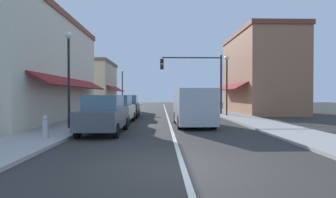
{
  "coord_description": "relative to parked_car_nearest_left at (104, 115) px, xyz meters",
  "views": [
    {
      "loc": [
        -0.55,
        -6.43,
        1.78
      ],
      "look_at": [
        0.02,
        14.67,
        1.46
      ],
      "focal_mm": 28.79,
      "sensor_mm": 36.0,
      "label": 1
    }
  ],
  "objects": [
    {
      "name": "storefront_left_block",
      "position": [
        -6.37,
        6.0,
        2.74
      ],
      "size": [
        6.77,
        14.2,
        7.23
      ],
      "color": "beige",
      "rests_on": "ground"
    },
    {
      "name": "sidewalk_left",
      "position": [
        -2.35,
        12.0,
        -0.82
      ],
      "size": [
        2.6,
        56.0,
        0.12
      ],
      "primitive_type": "cube",
      "color": "#A39E99",
      "rests_on": "ground"
    },
    {
      "name": "parked_car_nearest_left",
      "position": [
        0.0,
        0.0,
        0.0
      ],
      "size": [
        1.83,
        4.12,
        1.77
      ],
      "rotation": [
        0.0,
        0.0,
        -0.01
      ],
      "color": "#4C5156",
      "rests_on": "ground"
    },
    {
      "name": "street_lamp_left_near",
      "position": [
        -2.02,
        1.24,
        2.45
      ],
      "size": [
        0.36,
        0.36,
        4.97
      ],
      "color": "black",
      "rests_on": "ground"
    },
    {
      "name": "lane_center_stripe",
      "position": [
        3.15,
        12.0,
        -0.88
      ],
      "size": [
        0.14,
        52.0,
        0.01
      ],
      "primitive_type": "cube",
      "color": "silver",
      "rests_on": "ground"
    },
    {
      "name": "street_lamp_right_mid",
      "position": [
        8.01,
        9.46,
        2.46
      ],
      "size": [
        0.36,
        0.36,
        4.98
      ],
      "color": "black",
      "rests_on": "ground"
    },
    {
      "name": "sidewalk_right",
      "position": [
        8.65,
        12.0,
        -0.82
      ],
      "size": [
        2.6,
        56.0,
        0.12
      ],
      "primitive_type": "cube",
      "color": "#A39E99",
      "rests_on": "ground"
    },
    {
      "name": "fire_hydrant",
      "position": [
        -1.89,
        -1.84,
        -0.33
      ],
      "size": [
        0.22,
        0.22,
        0.87
      ],
      "color": "#B2B2B7",
      "rests_on": "ground"
    },
    {
      "name": "ground_plane",
      "position": [
        3.15,
        12.0,
        -0.88
      ],
      "size": [
        80.0,
        80.0,
        0.0
      ],
      "primitive_type": "plane",
      "color": "#33302D"
    },
    {
      "name": "traffic_signal_mast_arm",
      "position": [
        5.98,
        11.23,
        2.8
      ],
      "size": [
        5.49,
        0.5,
        5.32
      ],
      "color": "#333333",
      "rests_on": "ground"
    },
    {
      "name": "van_in_lane",
      "position": [
        4.45,
        3.05,
        0.27
      ],
      "size": [
        2.06,
        5.21,
        2.12
      ],
      "rotation": [
        0.0,
        0.0,
        0.01
      ],
      "color": "#B2B7BC",
      "rests_on": "ground"
    },
    {
      "name": "storefront_far_left",
      "position": [
        -5.7,
        22.0,
        2.13
      ],
      "size": [
        5.44,
        8.2,
        6.01
      ],
      "color": "#BCAD8E",
      "rests_on": "ground"
    },
    {
      "name": "parked_car_third_left",
      "position": [
        -0.05,
        9.0,
        0.0
      ],
      "size": [
        1.87,
        4.14,
        1.77
      ],
      "rotation": [
        0.0,
        0.0,
        0.03
      ],
      "color": "black",
      "rests_on": "ground"
    },
    {
      "name": "storefront_right_block",
      "position": [
        12.43,
        14.0,
        3.07
      ],
      "size": [
        6.28,
        10.2,
        7.89
      ],
      "color": "#9E6B4C",
      "rests_on": "ground"
    },
    {
      "name": "street_lamp_left_far",
      "position": [
        -1.84,
        18.79,
        2.27
      ],
      "size": [
        0.36,
        0.36,
        4.66
      ],
      "color": "black",
      "rests_on": "ground"
    },
    {
      "name": "parked_car_second_left",
      "position": [
        -0.08,
        4.39,
        0.0
      ],
      "size": [
        1.88,
        4.15,
        1.77
      ],
      "rotation": [
        0.0,
        0.0,
        -0.03
      ],
      "color": "silver",
      "rests_on": "ground"
    }
  ]
}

